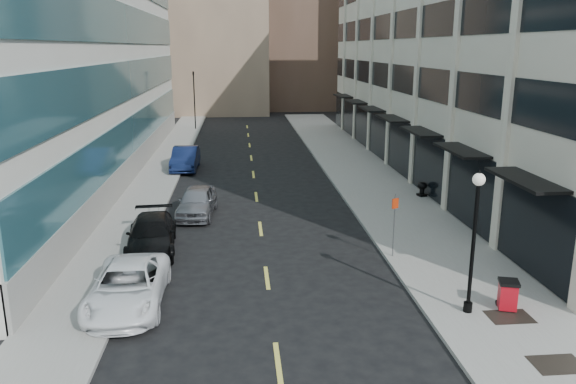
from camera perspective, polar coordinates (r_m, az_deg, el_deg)
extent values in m
cube|color=gray|center=(34.12, 9.45, -0.08)|extent=(5.00, 80.00, 0.15)
cube|color=gray|center=(33.52, -14.42, -0.61)|extent=(3.00, 80.00, 0.15)
cube|color=beige|center=(42.89, 20.33, 14.24)|extent=(14.00, 46.00, 18.00)
cube|color=black|center=(40.99, 10.57, 5.07)|extent=(0.18, 46.00, 3.60)
cube|color=black|center=(40.52, 10.89, 11.35)|extent=(0.12, 46.00, 1.80)
cube|color=black|center=(40.49, 11.13, 16.30)|extent=(0.12, 46.00, 1.80)
cube|color=beige|center=(24.54, 22.20, 14.51)|extent=(0.35, 0.60, 18.00)
cube|color=beige|center=(30.02, 16.91, 14.76)|extent=(0.35, 0.60, 18.00)
cube|color=beige|center=(35.68, 13.27, 14.86)|extent=(0.35, 0.60, 18.00)
cube|color=beige|center=(41.43, 10.63, 14.89)|extent=(0.35, 0.60, 18.00)
cube|color=beige|center=(47.24, 8.64, 14.90)|extent=(0.35, 0.60, 18.00)
cube|color=beige|center=(53.09, 7.08, 14.89)|extent=(0.35, 0.60, 18.00)
cube|color=beige|center=(58.98, 5.83, 14.88)|extent=(0.35, 0.60, 18.00)
cube|color=black|center=(22.07, 22.92, 1.16)|extent=(1.30, 4.00, 0.12)
cube|color=black|center=(27.39, 17.16, 4.08)|extent=(1.30, 4.00, 0.12)
cube|color=black|center=(32.95, 13.29, 6.00)|extent=(1.30, 4.00, 0.12)
cube|color=black|center=(38.64, 10.53, 7.35)|extent=(1.30, 4.00, 0.12)
cube|color=black|center=(44.41, 8.47, 8.34)|extent=(1.30, 4.00, 0.12)
cube|color=black|center=(50.24, 6.88, 9.10)|extent=(1.30, 4.00, 0.12)
cube|color=black|center=(56.10, 5.62, 9.69)|extent=(1.30, 4.00, 0.12)
cube|color=white|center=(41.78, -27.16, 14.97)|extent=(16.00, 46.00, 20.00)
cube|color=gray|center=(40.31, -15.00, 3.07)|extent=(0.20, 46.00, 1.80)
cube|color=#2F636D|center=(39.96, -15.21, 6.02)|extent=(0.14, 45.60, 2.40)
cube|color=#2F636D|center=(39.63, -15.55, 11.03)|extent=(0.14, 45.60, 2.40)
cube|color=#2F636D|center=(39.60, -15.90, 16.08)|extent=(0.14, 45.60, 2.40)
cube|color=#9A8065|center=(80.19, -7.62, 18.30)|extent=(14.00, 18.00, 28.00)
cube|color=#9A8065|center=(90.92, -13.84, 15.66)|extent=(12.00, 14.00, 22.00)
cube|color=beige|center=(80.23, 8.92, 15.39)|extent=(10.00, 14.00, 20.00)
cube|color=black|center=(17.65, 25.71, -15.49)|extent=(1.40, 1.00, 0.01)
cube|color=black|center=(19.80, 21.58, -11.70)|extent=(1.40, 1.00, 0.01)
cube|color=#D8CC4C|center=(16.39, -1.02, -16.95)|extent=(0.15, 2.20, 0.01)
cube|color=#D8CC4C|center=(21.73, -2.16, -8.68)|extent=(0.15, 2.20, 0.01)
cube|color=#D8CC4C|center=(27.34, -2.81, -3.73)|extent=(0.15, 2.20, 0.01)
cube|color=#D8CC4C|center=(33.09, -3.24, -0.49)|extent=(0.15, 2.20, 0.01)
cube|color=#D8CC4C|center=(38.91, -3.54, 1.80)|extent=(0.15, 2.20, 0.01)
cube|color=#D8CC4C|center=(44.78, -3.76, 3.48)|extent=(0.15, 2.20, 0.01)
cube|color=#D8CC4C|center=(50.69, -3.93, 4.77)|extent=(0.15, 2.20, 0.01)
cube|color=#D8CC4C|center=(56.61, -4.06, 5.80)|extent=(0.15, 2.20, 0.01)
cube|color=#D8CC4C|center=(62.54, -4.17, 6.63)|extent=(0.15, 2.20, 0.01)
cylinder|color=black|center=(60.38, -9.48, 9.05)|extent=(0.12, 0.12, 6.00)
imported|color=black|center=(60.18, -9.60, 11.88)|extent=(0.66, 0.66, 1.98)
imported|color=white|center=(19.96, -15.95, -9.20)|extent=(2.45, 5.22, 1.44)
imported|color=black|center=(24.95, -13.70, -4.23)|extent=(2.41, 5.10, 1.44)
imported|color=gray|center=(29.58, -9.24, -0.96)|extent=(2.15, 4.61, 1.53)
imported|color=#14204B|center=(40.87, -10.39, 3.36)|extent=(1.83, 4.98, 1.63)
cube|color=#AE0B17|center=(20.10, 21.41, -9.76)|extent=(0.69, 0.69, 0.89)
cube|color=black|center=(19.92, 21.54, -8.52)|extent=(0.78, 0.78, 0.11)
cylinder|color=black|center=(20.42, 20.49, -10.49)|extent=(0.05, 0.20, 0.20)
cylinder|color=black|center=(20.57, 21.40, -10.39)|extent=(0.05, 0.20, 0.20)
cylinder|color=black|center=(19.65, 17.80, -11.06)|extent=(0.29, 0.29, 0.32)
cylinder|color=black|center=(18.86, 18.28, -5.31)|extent=(0.13, 0.13, 4.14)
sphere|color=silver|center=(18.26, 18.83, 1.21)|extent=(0.40, 0.40, 0.40)
cone|color=black|center=(18.21, 18.89, 1.90)|extent=(0.11, 0.11, 0.16)
cylinder|color=slate|center=(23.38, 10.72, -3.36)|extent=(0.05, 0.05, 2.67)
cube|color=#B72D0C|center=(23.09, 10.84, -1.15)|extent=(0.30, 0.15, 0.42)
cube|color=black|center=(33.57, 13.43, -0.28)|extent=(0.56, 0.56, 0.13)
cylinder|color=black|center=(33.51, 13.46, 0.15)|extent=(0.28, 0.28, 0.43)
ellipsoid|color=black|center=(33.43, 13.49, 0.65)|extent=(0.61, 0.61, 0.43)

